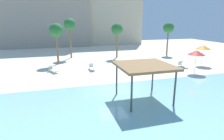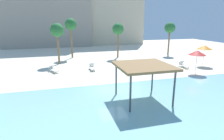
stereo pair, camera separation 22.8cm
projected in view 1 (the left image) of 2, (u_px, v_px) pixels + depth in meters
The scene contains 14 objects.
ground_plane at pixel (113, 89), 17.23m from camera, with size 80.00×80.00×0.00m, color beige.
lagoon_water at pixel (136, 116), 12.34m from camera, with size 44.00×13.50×0.04m, color #8CC6CC.
shade_pavilion at pixel (144, 67), 14.25m from camera, with size 4.03×4.03×2.89m.
beach_umbrella_orange_2 at pixel (203, 47), 25.93m from camera, with size 2.01×2.01×2.83m.
beach_umbrella_red_3 at pixel (197, 53), 22.01m from camera, with size 1.96×1.96×2.75m.
lounge_chair_0 at pixel (182, 65), 25.49m from camera, with size 0.76×1.94×0.74m.
lounge_chair_2 at pixel (92, 67), 24.02m from camera, with size 0.69×1.92×0.74m.
lounge_chair_3 at pixel (53, 69), 22.99m from camera, with size 1.30×1.98×0.74m.
palm_tree_0 at pixel (168, 28), 33.92m from camera, with size 1.90×1.90×5.80m.
palm_tree_1 at pixel (70, 25), 30.46m from camera, with size 1.90×1.90×6.46m.
palm_tree_2 at pixel (56, 31), 26.10m from camera, with size 1.90×1.90×5.77m.
palm_tree_3 at pixel (117, 30), 31.09m from camera, with size 1.90×1.90×5.71m.
hotel_block_0 at pixel (45, 8), 45.44m from camera, with size 20.19×10.18×18.19m, color #9E9384.
hotel_block_1 at pixel (103, 14), 51.54m from camera, with size 18.15×11.72×15.49m, color beige.
Camera 1 is at (-4.58, -15.55, 6.11)m, focal length 30.22 mm.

